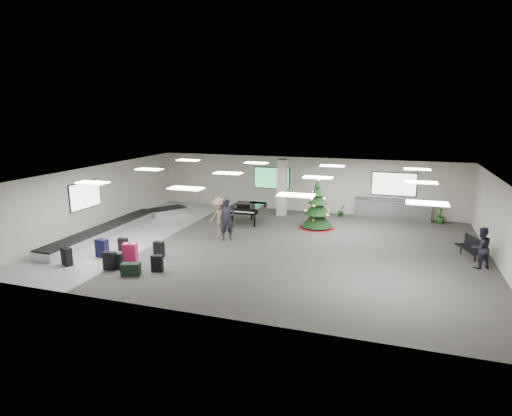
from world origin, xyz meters
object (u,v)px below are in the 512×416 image
(potted_plant_left, at_px, (341,211))
(pink_suitcase, at_px, (130,254))
(potted_plant_right, at_px, (441,215))
(bench, at_px, (471,246))
(traveler_b, at_px, (220,218))
(service_counter, at_px, (392,209))
(traveler_bench, at_px, (481,248))
(christmas_tree, at_px, (317,211))
(grand_piano, at_px, (247,208))
(baggage_carousel, at_px, (119,227))
(traveler_a, at_px, (227,219))

(potted_plant_left, bearing_deg, pink_suitcase, -124.01)
(potted_plant_right, bearing_deg, potted_plant_left, -176.82)
(bench, bearing_deg, traveler_b, 162.54)
(service_counter, xyz_separation_m, pink_suitcase, (-9.55, -10.60, -0.14))
(service_counter, xyz_separation_m, traveler_b, (-7.59, -6.31, 0.41))
(potted_plant_left, xyz_separation_m, potted_plant_right, (5.16, 0.29, 0.05))
(bench, relative_size, potted_plant_left, 1.94)
(traveler_bench, bearing_deg, potted_plant_right, -111.30)
(pink_suitcase, xyz_separation_m, christmas_tree, (5.96, 7.48, 0.49))
(traveler_b, xyz_separation_m, traveler_bench, (10.88, -0.56, -0.16))
(service_counter, relative_size, potted_plant_right, 4.81)
(traveler_b, bearing_deg, christmas_tree, 58.09)
(pink_suitcase, height_order, traveler_bench, traveler_bench)
(grand_piano, bearing_deg, bench, -13.98)
(christmas_tree, height_order, bench, christmas_tree)
(grand_piano, distance_m, potted_plant_right, 10.27)
(baggage_carousel, distance_m, grand_piano, 6.55)
(traveler_bench, relative_size, potted_plant_right, 1.90)
(bench, bearing_deg, baggage_carousel, 163.01)
(service_counter, bearing_deg, pink_suitcase, -132.02)
(pink_suitcase, relative_size, potted_plant_left, 1.14)
(traveler_a, distance_m, traveler_bench, 10.45)
(service_counter, relative_size, traveler_bench, 2.53)
(traveler_a, bearing_deg, bench, -23.60)
(service_counter, relative_size, christmas_tree, 1.54)
(pink_suitcase, relative_size, christmas_tree, 0.32)
(traveler_b, height_order, traveler_bench, traveler_b)
(pink_suitcase, distance_m, bench, 13.62)
(pink_suitcase, relative_size, grand_piano, 0.41)
(service_counter, relative_size, traveler_a, 2.07)
(service_counter, bearing_deg, potted_plant_right, -3.48)
(christmas_tree, height_order, potted_plant_left, christmas_tree)
(potted_plant_right, bearing_deg, traveler_b, -148.53)
(service_counter, relative_size, potted_plant_left, 5.48)
(traveler_b, bearing_deg, pink_suitcase, -95.02)
(potted_plant_left, bearing_deg, potted_plant_right, 3.18)
(pink_suitcase, xyz_separation_m, potted_plant_left, (6.86, 10.16, -0.04))
(baggage_carousel, relative_size, potted_plant_left, 13.14)
(potted_plant_left, bearing_deg, traveler_a, -126.36)
(pink_suitcase, xyz_separation_m, potted_plant_right, (12.02, 10.45, 0.01))
(traveler_b, relative_size, traveler_bench, 1.20)
(grand_piano, distance_m, traveler_bench, 11.17)
(christmas_tree, xyz_separation_m, traveler_a, (-3.56, -3.37, 0.08))
(baggage_carousel, bearing_deg, potted_plant_right, 23.27)
(baggage_carousel, distance_m, potted_plant_right, 16.67)
(baggage_carousel, relative_size, traveler_a, 4.96)
(service_counter, relative_size, pink_suitcase, 4.82)
(christmas_tree, xyz_separation_m, traveler_b, (-4.00, -3.19, 0.06))
(pink_suitcase, height_order, potted_plant_left, pink_suitcase)
(potted_plant_left, bearing_deg, baggage_carousel, -148.17)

